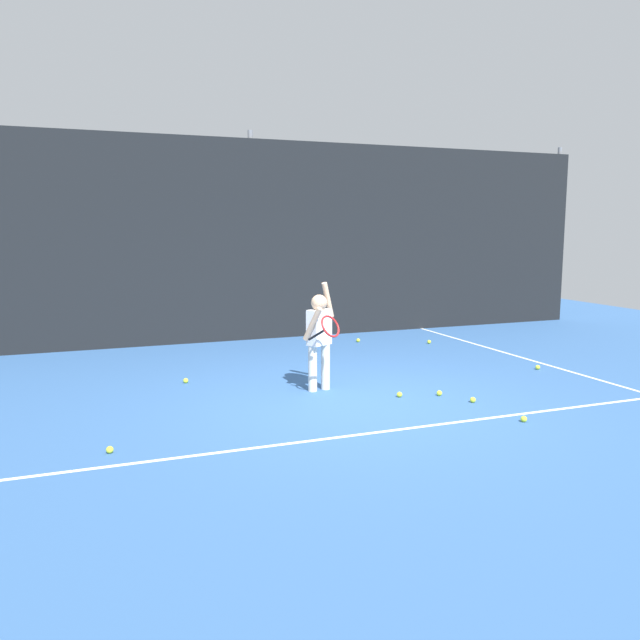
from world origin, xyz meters
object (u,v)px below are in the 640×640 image
at_px(tennis_player, 320,333).
at_px(tennis_ball_6, 399,395).
at_px(tennis_ball_2, 439,393).
at_px(tennis_ball_4, 429,342).
at_px(tennis_ball_1, 110,450).
at_px(tennis_ball_8, 524,419).
at_px(tennis_ball_5, 186,381).
at_px(tennis_ball_7, 538,367).
at_px(tennis_ball_0, 358,340).
at_px(tennis_ball_3, 473,400).

height_order(tennis_player, tennis_ball_6, tennis_player).
relative_size(tennis_ball_2, tennis_ball_4, 1.00).
bearing_deg(tennis_ball_4, tennis_ball_1, -145.95).
bearing_deg(tennis_player, tennis_ball_4, 9.45).
distance_m(tennis_ball_4, tennis_ball_6, 3.69).
height_order(tennis_ball_4, tennis_ball_6, same).
bearing_deg(tennis_ball_8, tennis_ball_5, 135.49).
bearing_deg(tennis_ball_2, tennis_player, 148.96).
xyz_separation_m(tennis_ball_6, tennis_ball_8, (0.75, -1.35, 0.00)).
height_order(tennis_ball_5, tennis_ball_6, same).
bearing_deg(tennis_ball_7, tennis_ball_2, -160.49).
xyz_separation_m(tennis_ball_2, tennis_ball_4, (1.70, 3.10, 0.00)).
relative_size(tennis_player, tennis_ball_5, 20.46).
height_order(tennis_ball_6, tennis_ball_7, same).
xyz_separation_m(tennis_ball_1, tennis_ball_8, (4.11, -0.58, 0.00)).
height_order(tennis_ball_1, tennis_ball_5, same).
height_order(tennis_player, tennis_ball_2, tennis_player).
height_order(tennis_player, tennis_ball_8, tennis_player).
height_order(tennis_ball_7, tennis_ball_8, same).
bearing_deg(tennis_ball_5, tennis_player, -33.38).
height_order(tennis_ball_1, tennis_ball_7, same).
distance_m(tennis_ball_0, tennis_ball_2, 3.73).
distance_m(tennis_player, tennis_ball_3, 2.00).
distance_m(tennis_ball_2, tennis_ball_4, 3.53).
xyz_separation_m(tennis_ball_4, tennis_ball_5, (-4.46, -1.35, 0.00)).
height_order(tennis_ball_1, tennis_ball_6, same).
distance_m(tennis_ball_6, tennis_ball_8, 1.54).
relative_size(tennis_ball_0, tennis_ball_3, 1.00).
bearing_deg(tennis_ball_5, tennis_ball_8, -44.51).
distance_m(tennis_ball_3, tennis_ball_4, 3.81).
relative_size(tennis_ball_1, tennis_ball_7, 1.00).
bearing_deg(tennis_ball_7, tennis_ball_0, 116.85).
bearing_deg(tennis_ball_1, tennis_ball_2, 9.58).
bearing_deg(tennis_ball_8, tennis_ball_6, 119.09).
bearing_deg(tennis_ball_2, tennis_ball_7, 19.51).
bearing_deg(tennis_ball_2, tennis_ball_1, -170.42).
bearing_deg(tennis_ball_4, tennis_ball_6, -126.20).
height_order(tennis_player, tennis_ball_1, tennis_player).
bearing_deg(tennis_ball_1, tennis_ball_5, 65.83).
bearing_deg(tennis_ball_7, tennis_player, 179.64).
xyz_separation_m(tennis_ball_0, tennis_ball_4, (1.10, -0.59, 0.00)).
xyz_separation_m(tennis_ball_4, tennis_ball_8, (-1.43, -4.33, 0.00)).
bearing_deg(tennis_ball_1, tennis_ball_6, 12.82).
relative_size(tennis_ball_5, tennis_ball_8, 1.00).
distance_m(tennis_ball_1, tennis_ball_7, 6.09).
bearing_deg(tennis_ball_2, tennis_ball_3, -63.37).
bearing_deg(tennis_ball_3, tennis_ball_4, 66.87).
relative_size(tennis_ball_1, tennis_ball_4, 1.00).
distance_m(tennis_ball_0, tennis_ball_1, 6.20).
xyz_separation_m(tennis_ball_2, tennis_ball_6, (-0.48, 0.12, 0.00)).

